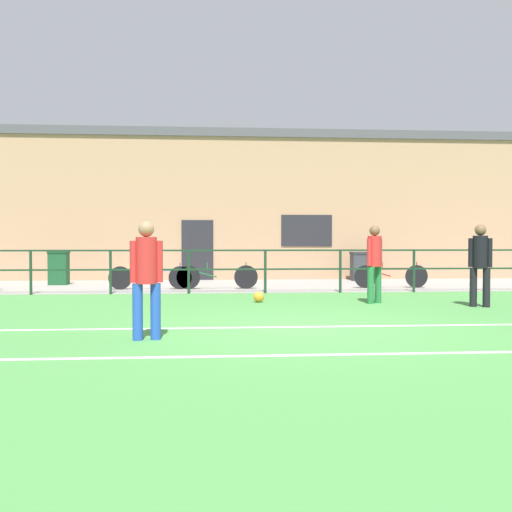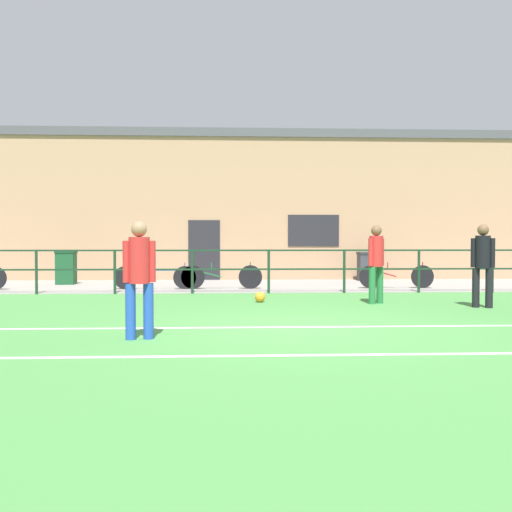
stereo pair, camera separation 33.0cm
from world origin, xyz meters
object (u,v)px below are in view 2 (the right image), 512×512
object	(u,v)px
player_striker	(376,259)
soccer_ball_match	(260,297)
player_winger	(139,272)
bicycle_parked_2	(155,277)
bicycle_parked_0	(396,276)
trash_bin_0	(368,266)
bicycle_parked_1	(222,277)
trash_bin_1	(66,267)
player_goalkeeper	(483,260)

from	to	relation	value
player_striker	soccer_ball_match	size ratio (longest dim) A/B	7.19
player_winger	bicycle_parked_2	world-z (taller)	player_winger
bicycle_parked_0	trash_bin_0	size ratio (longest dim) A/B	2.19
player_striker	bicycle_parked_1	xyz separation A→B (m)	(-3.43, 3.78, -0.60)
bicycle_parked_1	trash_bin_1	size ratio (longest dim) A/B	2.17
player_winger	bicycle_parked_0	bearing A→B (deg)	-136.69
bicycle_parked_2	trash_bin_0	world-z (taller)	trash_bin_0
trash_bin_0	trash_bin_1	xyz separation A→B (m)	(-9.79, -1.07, 0.04)
player_striker	bicycle_parked_2	world-z (taller)	player_striker
bicycle_parked_1	trash_bin_0	distance (m)	5.76
player_goalkeeper	bicycle_parked_0	size ratio (longest dim) A/B	0.79
player_goalkeeper	player_striker	size ratio (longest dim) A/B	1.00
trash_bin_0	trash_bin_1	size ratio (longest dim) A/B	0.93
bicycle_parked_0	trash_bin_1	world-z (taller)	trash_bin_1
bicycle_parked_0	trash_bin_1	bearing A→B (deg)	168.99
trash_bin_1	player_striker	bearing A→B (deg)	-34.45
bicycle_parked_2	player_striker	bearing A→B (deg)	-35.45
player_goalkeeper	bicycle_parked_0	xyz separation A→B (m)	(-0.41, 4.62, -0.61)
trash_bin_1	bicycle_parked_2	bearing A→B (deg)	-32.63
soccer_ball_match	trash_bin_0	xyz separation A→B (m)	(4.01, 6.38, 0.40)
bicycle_parked_1	bicycle_parked_2	bearing A→B (deg)	-180.00
player_striker	player_winger	world-z (taller)	player_striker
player_goalkeeper	soccer_ball_match	distance (m)	4.76
soccer_ball_match	bicycle_parked_0	world-z (taller)	bicycle_parked_0
soccer_ball_match	trash_bin_1	size ratio (longest dim) A/B	0.23
soccer_ball_match	trash_bin_1	world-z (taller)	trash_bin_1
player_winger	trash_bin_1	world-z (taller)	player_winger
player_winger	soccer_ball_match	bearing A→B (deg)	-122.30
bicycle_parked_0	soccer_ball_match	bearing A→B (deg)	-140.48
trash_bin_1	player_goalkeeper	bearing A→B (deg)	-32.40
player_striker	bicycle_parked_2	bearing A→B (deg)	-70.81
player_striker	trash_bin_1	distance (m)	10.09
soccer_ball_match	bicycle_parked_1	size ratio (longest dim) A/B	0.10
bicycle_parked_1	bicycle_parked_2	xyz separation A→B (m)	(-1.87, -0.00, -0.01)
player_striker	bicycle_parked_0	xyz separation A→B (m)	(1.58, 3.78, -0.61)
trash_bin_0	bicycle_parked_2	bearing A→B (deg)	-156.20
bicycle_parked_2	player_winger	bearing A→B (deg)	-84.01
player_goalkeeper	trash_bin_1	bearing A→B (deg)	-7.78
player_winger	bicycle_parked_2	xyz separation A→B (m)	(-0.85, 8.08, -0.58)
player_winger	bicycle_parked_0	distance (m)	10.10
player_striker	bicycle_parked_0	world-z (taller)	player_striker
trash_bin_0	bicycle_parked_0	bearing A→B (deg)	-88.12
trash_bin_1	bicycle_parked_0	bearing A→B (deg)	-11.01
player_winger	bicycle_parked_2	bearing A→B (deg)	-93.94
player_winger	trash_bin_0	size ratio (longest dim) A/B	1.67
player_winger	soccer_ball_match	distance (m)	5.14
soccer_ball_match	trash_bin_0	bearing A→B (deg)	57.87
soccer_ball_match	bicycle_parked_2	xyz separation A→B (m)	(-2.78, 3.38, 0.24)
bicycle_parked_1	trash_bin_1	bearing A→B (deg)	158.47
bicycle_parked_2	player_goalkeeper	bearing A→B (deg)	-32.31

